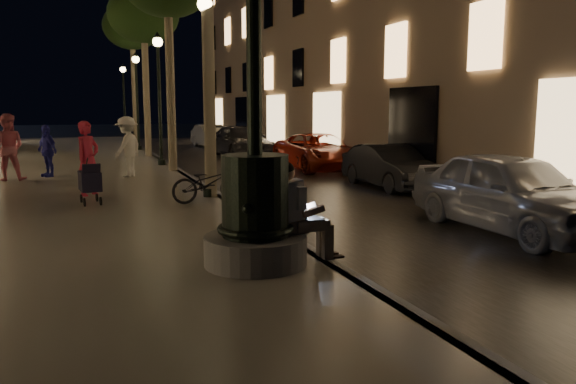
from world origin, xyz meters
name	(u,v)px	position (x,y,z in m)	size (l,w,h in m)	color
ground	(174,173)	(0.00, 15.00, 0.00)	(120.00, 120.00, 0.00)	black
cobble_lane	(254,169)	(3.00, 15.00, 0.01)	(6.00, 45.00, 0.02)	black
promenade	(54,175)	(-4.00, 15.00, 0.10)	(8.00, 45.00, 0.20)	slate
curb_strip	(174,170)	(0.00, 15.00, 0.10)	(0.25, 45.00, 0.20)	#59595B
fountain_lamppost	(255,191)	(-1.00, 2.00, 1.21)	(1.40, 1.40, 5.21)	#59595B
seated_man_laptop	(298,209)	(-0.39, 2.00, 0.93)	(1.02, 0.35, 1.39)	gray
tree_third	(143,16)	(-0.30, 20.00, 6.14)	(3.00, 3.00, 7.20)	#6B604C
tree_far	(132,27)	(-0.22, 26.00, 6.43)	(3.00, 3.00, 7.50)	#6B604C
lamp_curb_a	(206,67)	(-0.30, 8.00, 3.24)	(0.36, 0.36, 4.81)	black
lamp_curb_b	(159,82)	(-0.30, 16.00, 3.24)	(0.36, 0.36, 4.81)	black
lamp_curb_c	(137,89)	(-0.30, 24.00, 3.24)	(0.36, 0.36, 4.81)	black
lamp_curb_d	(124,92)	(-0.30, 32.00, 3.24)	(0.36, 0.36, 4.81)	black
stroller	(90,181)	(-2.98, 7.87, 0.71)	(0.49, 1.00, 1.01)	black
car_front	(511,192)	(4.33, 3.10, 0.76)	(1.80, 4.47, 1.52)	#9A9BA1
car_second	(390,167)	(5.20, 8.91, 0.63)	(1.33, 3.81, 1.26)	black
car_third	(319,152)	(5.20, 14.03, 0.68)	(2.25, 4.88, 1.36)	maroon
car_rear	(241,142)	(4.00, 20.30, 0.72)	(2.02, 4.97, 1.44)	#2B2A2F
car_fifth	(211,136)	(4.08, 26.95, 0.65)	(1.38, 3.96, 1.31)	#9E9E99
pedestrian_red	(88,158)	(-2.98, 9.23, 1.10)	(0.66, 0.43, 1.80)	#C72744
pedestrian_pink	(8,147)	(-5.10, 12.97, 1.17)	(0.94, 0.73, 1.94)	#D67188
pedestrian_white	(127,147)	(-1.77, 12.67, 1.12)	(1.19, 0.69, 1.85)	silver
pedestrian_blue	(47,151)	(-4.08, 13.59, 1.00)	(0.93, 0.39, 1.59)	#2A2B9A
bicycle	(209,183)	(-0.48, 7.21, 0.65)	(0.59, 1.70, 0.89)	black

